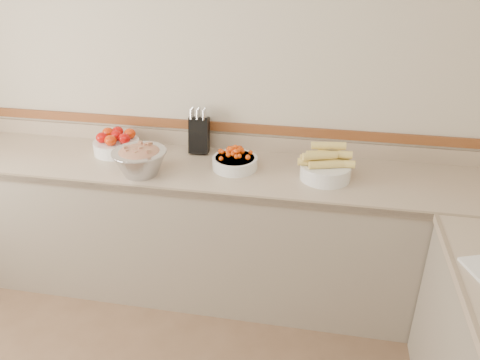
% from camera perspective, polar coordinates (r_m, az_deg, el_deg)
% --- Properties ---
extents(back_wall, '(4.00, 0.00, 4.00)m').
position_cam_1_polar(back_wall, '(3.04, -4.30, 11.15)').
color(back_wall, beige).
rests_on(back_wall, ground_plane).
extents(counter_back, '(4.00, 0.65, 1.08)m').
position_cam_1_polar(counter_back, '(3.10, -5.27, -5.76)').
color(counter_back, tan).
rests_on(counter_back, ground_plane).
extents(knife_block, '(0.14, 0.16, 0.30)m').
position_cam_1_polar(knife_block, '(3.04, -5.01, 5.61)').
color(knife_block, black).
rests_on(knife_block, counter_back).
extents(tomato_bowl, '(0.30, 0.30, 0.15)m').
position_cam_1_polar(tomato_bowl, '(3.15, -14.84, 4.36)').
color(tomato_bowl, white).
rests_on(tomato_bowl, counter_back).
extents(cherry_tomato_bowl, '(0.28, 0.28, 0.15)m').
position_cam_1_polar(cherry_tomato_bowl, '(2.82, -0.62, 2.40)').
color(cherry_tomato_bowl, white).
rests_on(cherry_tomato_bowl, counter_back).
extents(corn_bowl, '(0.32, 0.29, 0.22)m').
position_cam_1_polar(corn_bowl, '(2.73, 10.39, 1.59)').
color(corn_bowl, white).
rests_on(corn_bowl, counter_back).
extents(rhubarb_bowl, '(0.32, 0.32, 0.18)m').
position_cam_1_polar(rhubarb_bowl, '(2.79, -12.11, 2.43)').
color(rhubarb_bowl, '#B2B2BA').
rests_on(rhubarb_bowl, counter_back).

